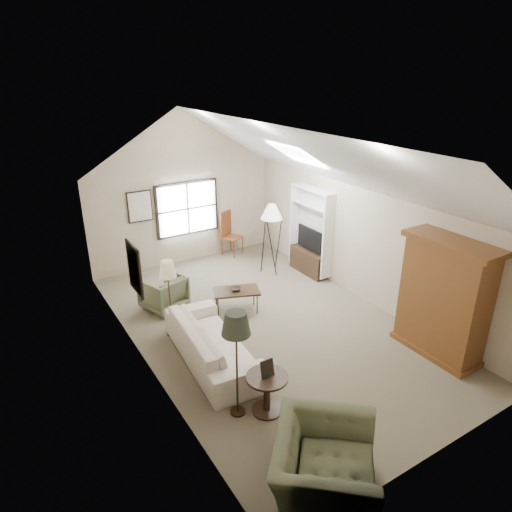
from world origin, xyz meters
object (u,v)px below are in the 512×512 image
sofa (213,342)px  side_table (267,394)px  coffee_table (236,301)px  side_chair (232,234)px  armchair_far (163,292)px  armchair_near (324,468)px  armoire (444,299)px

sofa → side_table: sofa is taller
coffee_table → side_chair: (1.48, 2.85, 0.36)m
armchair_far → side_table: size_ratio=1.30×
armchair_near → coffee_table: armchair_near is taller
sofa → armchair_near: armchair_near is taller
armchair_near → side_table: 1.64m
side_table → armoire: bearing=-5.2°
sofa → armchair_far: size_ratio=3.08×
sofa → armchair_far: bearing=6.1°
side_chair → side_table: bearing=-139.1°
armchair_near → armchair_far: bearing=41.1°
side_table → side_chair: 6.35m
side_table → side_chair: size_ratio=0.53×
sofa → coffee_table: size_ratio=2.63×
armchair_far → side_chair: 3.36m
armchair_near → side_chair: size_ratio=1.13×
armoire → sofa: 4.17m
armchair_near → sofa: bearing=39.6°
sofa → armchair_far: (-0.05, 2.27, 0.00)m
armoire → side_table: 3.62m
armchair_near → side_chair: 7.93m
sofa → coffee_table: sofa is taller
sofa → coffee_table: bearing=-37.9°
armchair_near → coffee_table: 4.76m
armoire → sofa: bearing=152.1°
armoire → side_table: armoire is taller
armchair_far → armchair_near: bearing=69.7°
armchair_near → armchair_far: (0.08, 5.49, -0.07)m
armoire → armchair_far: bearing=131.2°
coffee_table → side_table: bearing=-111.1°
coffee_table → armchair_far: bearing=143.7°
sofa → side_table: size_ratio=3.99×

